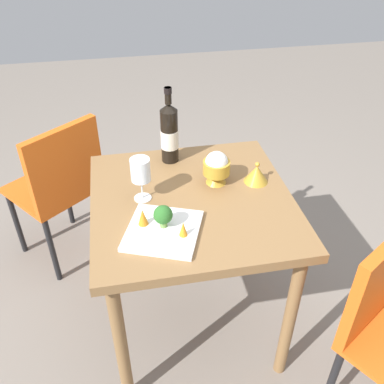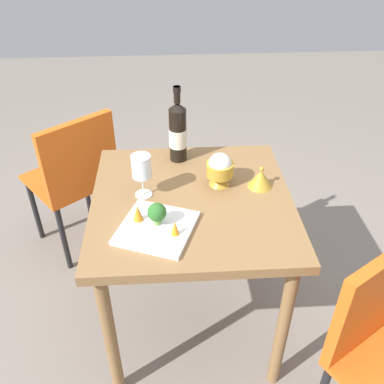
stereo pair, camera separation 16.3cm
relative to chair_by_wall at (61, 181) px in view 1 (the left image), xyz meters
name	(u,v)px [view 1 (the left image)]	position (x,y,z in m)	size (l,w,h in m)	color
ground_plane	(192,319)	(0.57, -0.55, -0.53)	(8.00, 8.00, 0.00)	gray
dining_table	(192,219)	(0.57, -0.55, 0.12)	(0.79, 0.79, 0.75)	olive
chair_by_wall	(61,181)	(0.00, 0.00, 0.00)	(0.56, 0.56, 0.85)	orange
wine_bottle	(169,133)	(0.53, -0.26, 0.36)	(0.08, 0.08, 0.34)	black
wine_glass	(140,171)	(0.38, -0.52, 0.35)	(0.08, 0.08, 0.18)	white
rice_bowl	(216,167)	(0.69, -0.46, 0.30)	(0.11, 0.11, 0.14)	gold
rice_bowl_lid	(256,174)	(0.85, -0.49, 0.26)	(0.10, 0.10, 0.09)	gold
serving_plate	(163,231)	(0.44, -0.73, 0.23)	(0.32, 0.32, 0.02)	white
broccoli_floret	(163,215)	(0.44, -0.72, 0.29)	(0.07, 0.07, 0.09)	#729E4C
carrot_garnish_left	(143,217)	(0.37, -0.69, 0.27)	(0.04, 0.04, 0.06)	orange
carrot_garnish_right	(183,229)	(0.50, -0.78, 0.27)	(0.03, 0.03, 0.06)	orange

